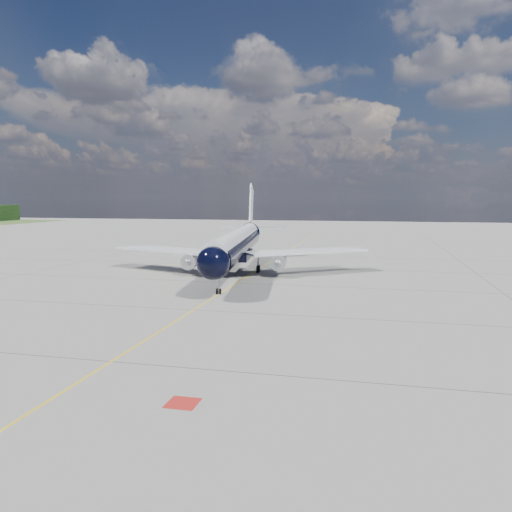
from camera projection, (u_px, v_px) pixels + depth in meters
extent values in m
plane|color=gray|center=(247.00, 277.00, 65.47)|extent=(320.00, 320.00, 0.00)
cube|color=yellow|center=(236.00, 283.00, 60.63)|extent=(0.16, 160.00, 0.01)
cube|color=maroon|center=(183.00, 403.00, 25.24)|extent=(1.60, 1.60, 0.01)
cylinder|color=black|center=(236.00, 246.00, 67.97)|extent=(8.20, 34.50, 3.44)
sphere|color=black|center=(213.00, 263.00, 50.09)|extent=(3.88, 3.88, 3.44)
cone|color=black|center=(252.00, 231.00, 88.93)|extent=(4.29, 6.75, 3.44)
cylinder|color=white|center=(236.00, 240.00, 67.87)|extent=(7.70, 36.19, 2.68)
cube|color=black|center=(213.00, 258.00, 49.85)|extent=(2.30, 1.38, 0.50)
cube|color=white|center=(171.00, 250.00, 70.25)|extent=(17.86, 10.18, 0.29)
cube|color=white|center=(306.00, 251.00, 68.57)|extent=(16.70, 13.87, 0.29)
cube|color=black|center=(236.00, 255.00, 68.12)|extent=(5.02, 9.48, 0.90)
cylinder|color=silver|center=(191.00, 260.00, 66.92)|extent=(2.59, 4.40, 2.03)
cylinder|color=silver|center=(279.00, 261.00, 65.88)|extent=(2.59, 4.40, 2.03)
sphere|color=gray|center=(188.00, 262.00, 65.04)|extent=(1.12, 1.12, 0.99)
sphere|color=gray|center=(278.00, 263.00, 64.00)|extent=(1.12, 1.12, 0.99)
cube|color=white|center=(191.00, 255.00, 67.02)|extent=(0.60, 2.89, 0.99)
cube|color=white|center=(279.00, 256.00, 65.98)|extent=(0.60, 2.89, 0.99)
cube|color=white|center=(251.00, 205.00, 87.94)|extent=(1.09, 5.72, 7.71)
cube|color=white|center=(252.00, 227.00, 88.84)|extent=(12.04, 4.51, 0.20)
cylinder|color=gray|center=(219.00, 284.00, 53.53)|extent=(0.18, 0.18, 1.90)
cylinder|color=black|center=(217.00, 291.00, 53.64)|extent=(0.25, 0.65, 0.63)
cylinder|color=black|center=(220.00, 291.00, 53.61)|extent=(0.25, 0.65, 0.63)
cylinder|color=gray|center=(217.00, 263.00, 69.87)|extent=(0.27, 0.27, 1.72)
cylinder|color=gray|center=(258.00, 263.00, 69.36)|extent=(0.27, 0.27, 1.72)
cylinder|color=black|center=(217.00, 269.00, 69.47)|extent=(0.54, 1.04, 0.99)
cylinder|color=black|center=(218.00, 268.00, 70.45)|extent=(0.54, 1.04, 0.99)
cylinder|color=black|center=(258.00, 269.00, 68.95)|extent=(0.54, 1.04, 0.99)
cylinder|color=black|center=(259.00, 268.00, 69.94)|extent=(0.54, 1.04, 0.99)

